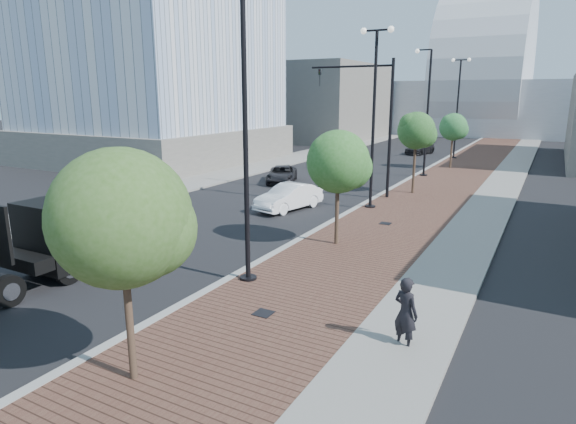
% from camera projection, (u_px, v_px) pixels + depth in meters
% --- Properties ---
extents(sidewalk, '(7.00, 140.00, 0.12)m').
position_uv_depth(sidewalk, '(476.00, 169.00, 40.30)').
color(sidewalk, '#4C2D23').
rests_on(sidewalk, ground).
extents(concrete_strip, '(2.40, 140.00, 0.13)m').
position_uv_depth(concrete_strip, '(512.00, 171.00, 39.05)').
color(concrete_strip, slate).
rests_on(concrete_strip, ground).
extents(curb, '(0.30, 140.00, 0.14)m').
position_uv_depth(curb, '(433.00, 166.00, 41.93)').
color(curb, gray).
rests_on(curb, ground).
extents(west_sidewalk, '(4.00, 140.00, 0.12)m').
position_uv_depth(west_sidewalk, '(299.00, 157.00, 47.96)').
color(west_sidewalk, slate).
rests_on(west_sidewalk, ground).
extents(white_sedan, '(2.35, 4.39, 1.38)m').
position_uv_depth(white_sedan, '(289.00, 197.00, 26.05)').
color(white_sedan, white).
rests_on(white_sedan, ground).
extents(dark_car_mid, '(3.45, 4.60, 1.16)m').
position_uv_depth(dark_car_mid, '(282.00, 174.00, 34.09)').
color(dark_car_mid, black).
rests_on(dark_car_mid, ground).
extents(dark_car_far, '(2.63, 4.45, 1.21)m').
position_uv_depth(dark_car_far, '(420.00, 148.00, 50.64)').
color(dark_car_far, black).
rests_on(dark_car_far, ground).
extents(pedestrian, '(0.78, 0.66, 1.81)m').
position_uv_depth(pedestrian, '(406.00, 313.00, 11.68)').
color(pedestrian, black).
rests_on(pedestrian, ground).
extents(streetlight_1, '(1.44, 0.56, 9.21)m').
position_uv_depth(streetlight_1, '(243.00, 150.00, 15.07)').
color(streetlight_1, black).
rests_on(streetlight_1, ground).
extents(streetlight_2, '(1.72, 0.56, 9.28)m').
position_uv_depth(streetlight_2, '(374.00, 118.00, 25.16)').
color(streetlight_2, black).
rests_on(streetlight_2, ground).
extents(streetlight_3, '(1.44, 0.56, 9.21)m').
position_uv_depth(streetlight_3, '(426.00, 118.00, 35.57)').
color(streetlight_3, black).
rests_on(streetlight_3, ground).
extents(streetlight_4, '(1.72, 0.56, 9.28)m').
position_uv_depth(streetlight_4, '(457.00, 108.00, 45.66)').
color(streetlight_4, black).
rests_on(streetlight_4, ground).
extents(traffic_mast, '(5.09, 0.20, 8.00)m').
position_uv_depth(traffic_mast, '(376.00, 113.00, 28.10)').
color(traffic_mast, black).
rests_on(traffic_mast, ground).
extents(tree_0, '(2.81, 2.81, 5.04)m').
position_uv_depth(tree_0, '(124.00, 219.00, 9.60)').
color(tree_0, '#382619').
rests_on(tree_0, ground).
extents(tree_1, '(2.51, 2.49, 4.70)m').
position_uv_depth(tree_1, '(339.00, 162.00, 19.04)').
color(tree_1, '#382619').
rests_on(tree_1, ground).
extents(tree_2, '(2.31, 2.24, 5.04)m').
position_uv_depth(tree_2, '(417.00, 131.00, 29.18)').
color(tree_2, '#382619').
rests_on(tree_2, ground).
extents(tree_3, '(2.28, 2.21, 4.57)m').
position_uv_depth(tree_3, '(454.00, 127.00, 39.54)').
color(tree_3, '#382619').
rests_on(tree_3, ground).
extents(tower_podium, '(19.00, 19.00, 3.00)m').
position_uv_depth(tower_podium, '(156.00, 144.00, 45.90)').
color(tower_podium, '#64605A').
rests_on(tower_podium, ground).
extents(convention_center, '(50.00, 30.00, 50.00)m').
position_uv_depth(convention_center, '(484.00, 95.00, 79.90)').
color(convention_center, '#AEB1B8').
rests_on(convention_center, ground).
extents(commercial_block_nw, '(14.00, 20.00, 10.00)m').
position_uv_depth(commercial_block_nw, '(320.00, 102.00, 67.14)').
color(commercial_block_nw, '#65625B').
rests_on(commercial_block_nw, ground).
extents(utility_cover_1, '(0.50, 0.50, 0.02)m').
position_uv_depth(utility_cover_1, '(263.00, 313.00, 13.46)').
color(utility_cover_1, black).
rests_on(utility_cover_1, sidewalk).
extents(utility_cover_2, '(0.50, 0.50, 0.02)m').
position_uv_depth(utility_cover_2, '(385.00, 223.00, 22.86)').
color(utility_cover_2, black).
rests_on(utility_cover_2, sidewalk).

